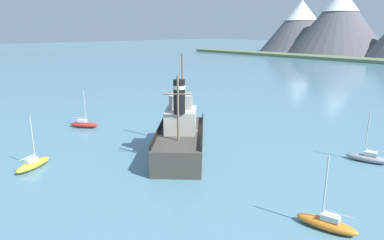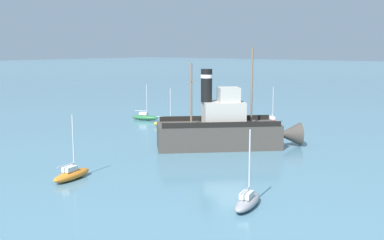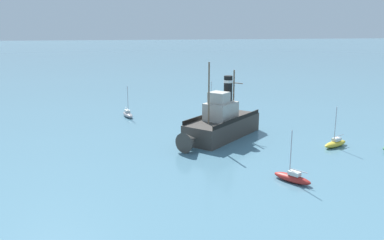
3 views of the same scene
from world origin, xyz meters
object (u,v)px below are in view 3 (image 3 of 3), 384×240
(sailboat_red, at_px, (292,177))
(sailboat_yellow, at_px, (335,143))
(old_tugboat, at_px, (220,124))
(sailboat_orange, at_px, (210,108))
(sailboat_grey, at_px, (128,114))

(sailboat_red, height_order, sailboat_yellow, same)
(old_tugboat, relative_size, sailboat_orange, 2.58)
(sailboat_grey, height_order, sailboat_yellow, same)
(old_tugboat, xyz_separation_m, sailboat_yellow, (-5.81, -12.76, -1.40))
(sailboat_grey, distance_m, sailboat_red, 32.96)
(old_tugboat, relative_size, sailboat_grey, 2.58)
(old_tugboat, bearing_deg, sailboat_red, -167.54)
(sailboat_yellow, bearing_deg, sailboat_grey, 51.06)
(sailboat_grey, distance_m, sailboat_orange, 14.08)
(sailboat_yellow, xyz_separation_m, sailboat_orange, (22.67, 10.62, 0.00))
(sailboat_grey, distance_m, sailboat_yellow, 31.36)
(sailboat_grey, xyz_separation_m, sailboat_yellow, (-19.71, -24.39, 0.00))
(old_tugboat, xyz_separation_m, sailboat_red, (-15.43, -3.41, -1.40))
(sailboat_grey, xyz_separation_m, sailboat_red, (-29.33, -15.04, 0.00))
(sailboat_grey, bearing_deg, sailboat_red, -152.85)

